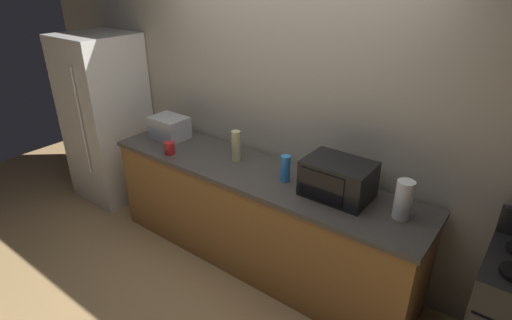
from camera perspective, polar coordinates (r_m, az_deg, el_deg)
ground_plane at (r=3.58m, az=-4.07°, el=-16.89°), size 8.00×8.00×0.00m
back_wall at (r=3.45m, az=4.17°, el=7.60°), size 6.40×0.10×2.70m
counter_run at (r=3.54m, az=-0.00°, el=-8.03°), size 2.84×0.64×0.90m
refrigerator at (r=4.75m, az=-20.17°, el=5.41°), size 0.72×0.73×1.80m
microwave at (r=2.97m, az=11.36°, el=-2.61°), size 0.48×0.35×0.27m
toaster_oven at (r=4.01m, az=-12.01°, el=4.46°), size 0.34×0.26×0.21m
paper_towel_roll at (r=2.83m, az=19.93°, el=-5.24°), size 0.12×0.12×0.27m
bottle_spray_cleaner at (r=3.13m, az=4.13°, el=-1.19°), size 0.08×0.08×0.21m
bottle_vinegar at (r=3.45m, az=-2.81°, el=1.99°), size 0.08×0.08×0.26m
mug_red at (r=3.68m, az=-12.01°, el=1.65°), size 0.09×0.09×0.11m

